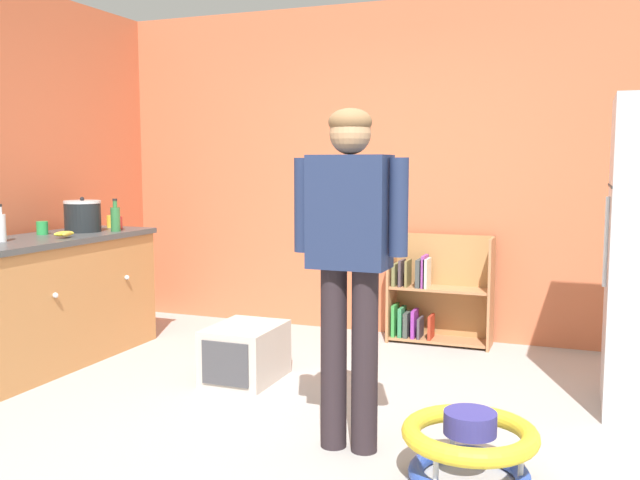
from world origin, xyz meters
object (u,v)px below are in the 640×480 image
object	(u,v)px
crock_pot	(83,216)
green_cup	(42,228)
bookshelf	(433,295)
red_cup	(117,223)
standing_person	(350,248)
green_glass_bottle	(115,218)
yellow_cup	(112,222)
clear_bottle	(0,227)
pet_carrier	(245,353)
kitchen_counter	(18,308)
banana_bunch	(66,234)
baby_walker	(469,447)

from	to	relation	value
crock_pot	green_cup	size ratio (longest dim) A/B	2.84
bookshelf	red_cup	xyz separation A→B (m)	(-2.31, -0.89, 0.58)
green_cup	bookshelf	bearing A→B (deg)	29.50
standing_person	green_glass_bottle	distance (m)	2.51
green_glass_bottle	yellow_cup	xyz separation A→B (m)	(-0.23, 0.25, -0.05)
clear_bottle	green_glass_bottle	size ratio (longest dim) A/B	1.00
green_glass_bottle	yellow_cup	size ratio (longest dim) A/B	2.59
green_cup	pet_carrier	bearing A→B (deg)	1.27
kitchen_counter	green_cup	xyz separation A→B (m)	(-0.13, 0.39, 0.50)
bookshelf	green_cup	bearing A→B (deg)	-150.50
banana_bunch	green_glass_bottle	bearing A→B (deg)	85.96
kitchen_counter	banana_bunch	size ratio (longest dim) A/B	14.73
crock_pot	standing_person	bearing A→B (deg)	-23.04
bookshelf	crock_pot	bearing A→B (deg)	-154.16
standing_person	crock_pot	distance (m)	2.66
standing_person	clear_bottle	world-z (taller)	standing_person
baby_walker	crock_pot	world-z (taller)	crock_pot
kitchen_counter	banana_bunch	world-z (taller)	banana_bunch
green_glass_bottle	baby_walker	bearing A→B (deg)	-24.53
standing_person	green_cup	world-z (taller)	standing_person
bookshelf	standing_person	size ratio (longest dim) A/B	0.51
clear_bottle	pet_carrier	bearing A→B (deg)	18.15
crock_pot	clear_bottle	distance (m)	0.74
clear_bottle	red_cup	distance (m)	1.02
standing_person	red_cup	bearing A→B (deg)	150.68
crock_pot	green_cup	distance (m)	0.31
kitchen_counter	yellow_cup	distance (m)	1.14
banana_bunch	clear_bottle	bearing A→B (deg)	-123.34
red_cup	clear_bottle	bearing A→B (deg)	-98.26
baby_walker	yellow_cup	xyz separation A→B (m)	(-3.08, 1.55, 0.79)
kitchen_counter	pet_carrier	world-z (taller)	kitchen_counter
yellow_cup	baby_walker	bearing A→B (deg)	-26.79
standing_person	baby_walker	distance (m)	1.06
banana_bunch	green_cup	distance (m)	0.33
bookshelf	clear_bottle	size ratio (longest dim) A/B	3.46
standing_person	kitchen_counter	bearing A→B (deg)	171.30
kitchen_counter	crock_pot	distance (m)	0.87
banana_bunch	red_cup	distance (m)	0.67
banana_bunch	green_cup	size ratio (longest dim) A/B	1.64
pet_carrier	banana_bunch	size ratio (longest dim) A/B	3.54
standing_person	clear_bottle	bearing A→B (deg)	173.00
baby_walker	clear_bottle	world-z (taller)	clear_bottle
kitchen_counter	crock_pot	world-z (taller)	crock_pot
pet_carrier	red_cup	bearing A→B (deg)	159.31
standing_person	green_cup	xyz separation A→B (m)	(-2.58, 0.77, -0.06)
banana_bunch	green_glass_bottle	xyz separation A→B (m)	(0.04, 0.50, 0.07)
kitchen_counter	baby_walker	xyz separation A→B (m)	(3.06, -0.53, -0.29)
kitchen_counter	standing_person	xyz separation A→B (m)	(2.45, -0.37, 0.55)
banana_bunch	green_cup	xyz separation A→B (m)	(-0.31, 0.12, 0.02)
pet_carrier	green_glass_bottle	distance (m)	1.54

